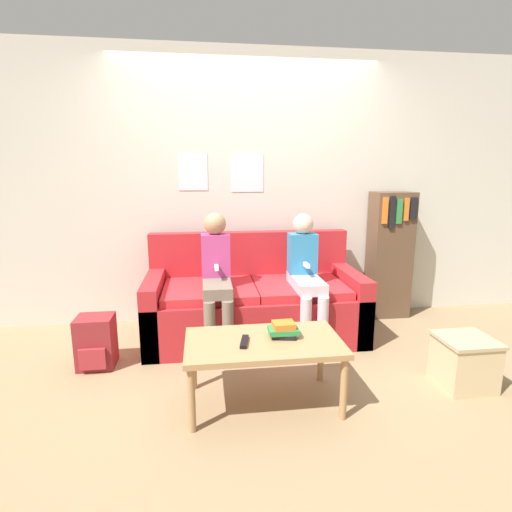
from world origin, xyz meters
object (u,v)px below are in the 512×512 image
couch (254,304)px  storage_box (464,362)px  coffee_table (264,347)px  person_left (217,273)px  person_right (306,272)px  bookshelf (389,255)px  tv_remote (244,342)px  backpack (96,342)px

couch → storage_box: couch is taller
couch → coffee_table: 1.11m
person_left → coffee_table: bearing=-74.0°
coffee_table → person_right: (0.50, 0.89, 0.24)m
coffee_table → bookshelf: bookshelf is taller
couch → tv_remote: couch is taller
person_right → bookshelf: bookshelf is taller
person_left → person_right: 0.76m
couch → bookshelf: size_ratio=1.48×
coffee_table → person_left: size_ratio=0.86×
person_left → tv_remote: size_ratio=6.49×
person_left → storage_box: bearing=-27.7°
tv_remote → storage_box: size_ratio=0.48×
tv_remote → backpack: 1.29m
person_left → backpack: size_ratio=2.85×
coffee_table → backpack: bearing=151.0°
person_right → storage_box: person_right is taller
person_right → backpack: bearing=-172.2°
couch → storage_box: (1.33, -1.08, -0.12)m
person_right → backpack: (-1.69, -0.23, -0.43)m
tv_remote → storage_box: (1.53, 0.05, -0.26)m
coffee_table → person_left: (-0.26, 0.90, 0.26)m
person_left → tv_remote: (0.13, -0.93, -0.20)m
coffee_table → backpack: size_ratio=2.46×
person_left → person_right: bearing=-0.3°
person_left → storage_box: person_left is taller
person_right → storage_box: 1.34m
couch → coffee_table: (-0.08, -1.10, 0.09)m
coffee_table → storage_box: coffee_table is taller
bookshelf → person_left: bearing=-162.9°
couch → bookshelf: bearing=13.3°
couch → tv_remote: 1.16m
coffee_table → storage_box: size_ratio=2.72×
couch → person_right: size_ratio=1.69×
couch → backpack: bearing=-160.8°
couch → person_right: (0.42, -0.21, 0.33)m
bookshelf → coffee_table: bearing=-136.4°
person_left → storage_box: size_ratio=3.14×
coffee_table → tv_remote: 0.14m
tv_remote → backpack: tv_remote is taller
person_left → backpack: 1.06m
couch → person_left: bearing=-148.9°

